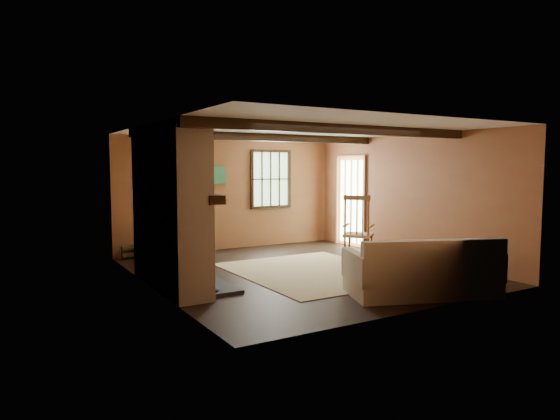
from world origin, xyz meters
TOP-DOWN VIEW (x-y plane):
  - ground at (0.00, 0.00)m, footprint 5.50×5.50m
  - room_envelope at (0.22, 0.26)m, footprint 5.02×5.52m
  - fireplace at (-2.23, -0.00)m, footprint 1.02×2.30m
  - rug at (0.20, -0.20)m, footprint 2.50×3.00m
  - rocking_chair at (1.48, 0.22)m, footprint 1.00×0.96m
  - sofa at (0.62, -2.25)m, footprint 2.23×1.56m
  - firewood_pile at (-1.99, 2.60)m, footprint 0.74×0.13m
  - laundry_basket at (-0.84, 2.35)m, footprint 0.59×0.50m
  - basket_pillow at (-0.84, 2.35)m, footprint 0.45×0.40m
  - armchair at (-1.58, 2.02)m, footprint 1.11×1.10m

SIDE VIEW (x-z plane):
  - ground at x=0.00m, z-range 0.00..0.00m
  - rug at x=0.20m, z-range 0.00..0.01m
  - firewood_pile at x=-1.99m, z-range 0.00..0.27m
  - laundry_basket at x=-0.84m, z-range 0.00..0.30m
  - sofa at x=0.62m, z-range -0.12..0.71m
  - armchair at x=-1.58m, z-range 0.00..0.74m
  - basket_pillow at x=-0.84m, z-range 0.30..0.49m
  - rocking_chair at x=1.48m, z-range -0.10..1.17m
  - fireplace at x=-2.23m, z-range -0.10..2.30m
  - room_envelope at x=0.22m, z-range 0.41..2.85m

